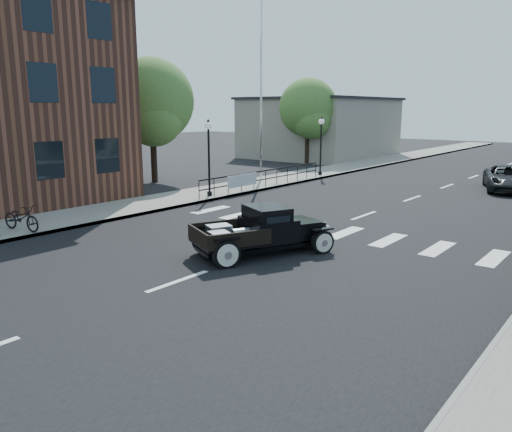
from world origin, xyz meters
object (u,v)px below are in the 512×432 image
Objects in this scene: hotrod_pickup at (261,230)px; motorcycle at (21,218)px; flagpole at (261,67)px; second_car at (509,179)px.

hotrod_pickup reaches higher than motorcycle.
flagpole is at bearing -4.40° from motorcycle.
flagpole is 7.43× the size of motorcycle.
motorcycle is (1.51, -15.07, -5.91)m from flagpole.
second_car is at bearing -37.61° from motorcycle.
second_car reaches higher than motorcycle.
hotrod_pickup is 8.44m from motorcycle.
flagpole reaches higher than second_car.
hotrod_pickup is at bearing -118.05° from second_car.
flagpole is 14.55m from second_car.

